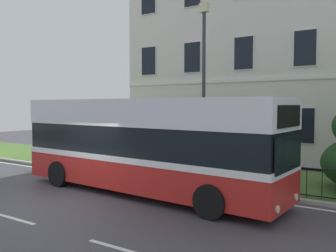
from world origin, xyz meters
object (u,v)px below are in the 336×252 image
Objects in this scene: single_decker_bus at (144,144)px; litter_bin at (122,156)px; georgian_townhouse at (268,36)px; street_lamp_post at (204,79)px.

single_decker_bus is 8.59× the size of litter_bin.
single_decker_bus is at bearing -39.92° from litter_bin.
georgian_townhouse reaches higher than single_decker_bus.
georgian_townhouse is 1.51× the size of single_decker_bus.
georgian_townhouse is 9.21m from street_lamp_post.
georgian_townhouse is at bearing 90.40° from street_lamp_post.
georgian_townhouse is at bearing 90.74° from single_decker_bus.
single_decker_bus is 1.44× the size of street_lamp_post.
single_decker_bus is (-0.63, -11.81, -5.59)m from georgian_townhouse.
georgian_townhouse is 12.95× the size of litter_bin.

